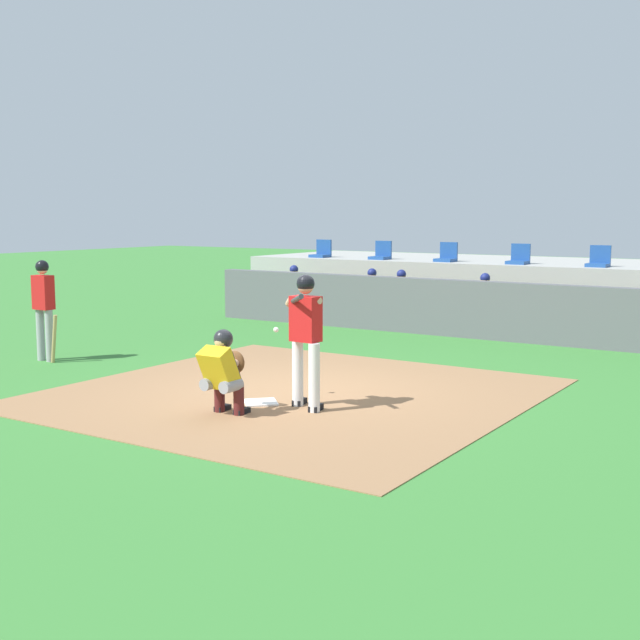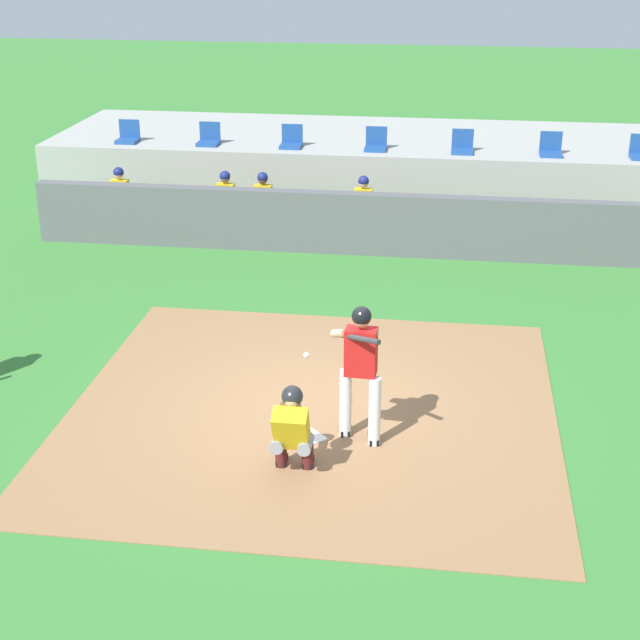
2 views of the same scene
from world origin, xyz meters
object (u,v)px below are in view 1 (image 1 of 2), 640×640
stadium_seat_0 (322,252)px  stadium_seat_4 (599,261)px  catcher_crouched (224,369)px  dugout_player_0 (291,290)px  dugout_player_2 (399,297)px  home_plate (261,402)px  batter_at_plate (305,333)px  stadium_seat_3 (519,258)px  on_deck_batter (44,304)px  stadium_seat_1 (381,254)px  stadium_seat_2 (447,256)px  dugout_player_3 (482,302)px  dugout_player_1 (369,295)px

stadium_seat_0 → stadium_seat_4: 7.43m
catcher_crouched → dugout_player_0: (-5.16, 8.91, 0.06)m
dugout_player_2 → stadium_seat_0: (-3.44, 2.03, 0.86)m
home_plate → batter_at_plate: (0.69, 0.07, 1.01)m
home_plate → dugout_player_2: size_ratio=0.34×
dugout_player_2 → stadium_seat_3: (2.13, 2.03, 0.86)m
home_plate → catcher_crouched: bearing=-90.6°
dugout_player_2 → stadium_seat_0: stadium_seat_0 is taller
on_deck_batter → stadium_seat_1: stadium_seat_1 is taller
stadium_seat_0 → stadium_seat_2: (3.71, 0.00, 0.00)m
stadium_seat_2 → stadium_seat_4: bearing=0.0°
dugout_player_0 → stadium_seat_3: (5.17, 2.03, 0.86)m
dugout_player_0 → stadium_seat_1: 2.65m
stadium_seat_3 → stadium_seat_2: bearing=180.0°
dugout_player_0 → stadium_seat_4: size_ratio=2.71×
stadium_seat_4 → stadium_seat_3: bearing=180.0°
dugout_player_3 → stadium_seat_0: (-5.50, 2.03, 0.86)m
stadium_seat_4 → dugout_player_2: bearing=-153.0°
dugout_player_2 → stadium_seat_0: bearing=149.4°
home_plate → dugout_player_2: (-2.13, 8.14, 0.65)m
home_plate → on_deck_batter: bearing=173.4°
stadium_seat_1 → on_deck_batter: bearing=-98.8°
batter_at_plate → dugout_player_0: size_ratio=1.39×
dugout_player_2 → dugout_player_3: bearing=0.0°
dugout_player_3 → stadium_seat_4: bearing=46.5°
stadium_seat_0 → dugout_player_2: bearing=-30.6°
dugout_player_0 → stadium_seat_2: stadium_seat_2 is taller
catcher_crouched → stadium_seat_2: 11.14m
on_deck_batter → stadium_seat_1: (1.49, 9.57, 0.51)m
batter_at_plate → stadium_seat_4: (1.17, 10.10, 0.50)m
dugout_player_2 → stadium_seat_2: (0.27, 2.03, 0.86)m
dugout_player_2 → stadium_seat_4: (3.99, 2.03, 0.86)m
stadium_seat_1 → dugout_player_3: bearing=-29.2°
catcher_crouched → stadium_seat_0: size_ratio=3.18×
stadium_seat_4 → batter_at_plate: bearing=-96.6°
batter_at_plate → dugout_player_3: 8.11m
home_plate → dugout_player_2: bearing=104.7°
batter_at_plate → dugout_player_3: (-0.76, 8.07, -0.36)m
batter_at_plate → stadium_seat_2: 10.43m
dugout_player_2 → stadium_seat_2: stadium_seat_2 is taller
stadium_seat_2 → stadium_seat_4: size_ratio=1.00×
dugout_player_1 → stadium_seat_2: size_ratio=2.71×
on_deck_batter → dugout_player_1: size_ratio=1.37×
stadium_seat_3 → catcher_crouched: bearing=-90.0°
batter_at_plate → home_plate: bearing=-173.8°
dugout_player_2 → stadium_seat_1: bearing=127.9°
dugout_player_2 → stadium_seat_2: size_ratio=2.71×
home_plate → catcher_crouched: size_ratio=0.29×
dugout_player_0 → stadium_seat_4: bearing=16.2°
home_plate → dugout_player_3: dugout_player_3 is taller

